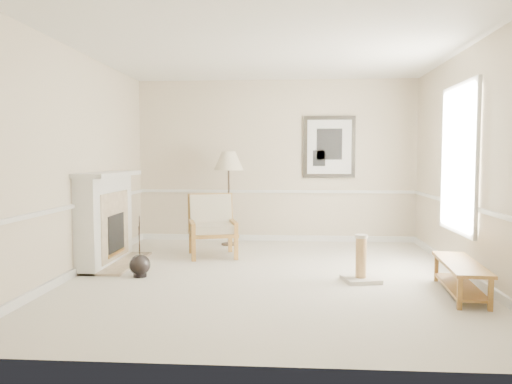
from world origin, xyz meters
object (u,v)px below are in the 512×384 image
floor_vase (140,266)px  scratching_post (361,267)px  bench (461,273)px  armchair (212,223)px  floor_lamp (229,164)px

floor_vase → scratching_post: bearing=-0.9°
floor_vase → bench: bearing=-8.3°
armchair → scratching_post: bearing=-51.2°
floor_vase → armchair: armchair is taller
scratching_post → armchair: bearing=143.9°
bench → scratching_post: bearing=153.3°
floor_vase → floor_lamp: bearing=70.6°
armchair → floor_vase: bearing=-130.2°
armchair → floor_lamp: size_ratio=0.58×
floor_vase → bench: 3.83m
armchair → scratching_post: size_ratio=1.63×
floor_lamp → floor_vase: bearing=-109.4°
floor_vase → armchair: (0.69, 1.47, 0.36)m
armchair → scratching_post: 2.59m
floor_vase → floor_lamp: 2.82m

